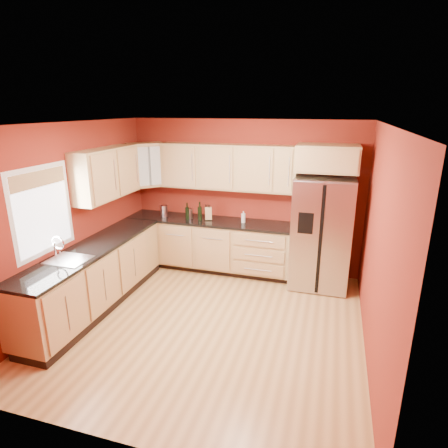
{
  "coord_description": "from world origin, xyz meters",
  "views": [
    {
      "loc": [
        1.47,
        -4.16,
        2.79
      ],
      "look_at": [
        -0.04,
        0.9,
        1.13
      ],
      "focal_mm": 30.0,
      "sensor_mm": 36.0,
      "label": 1
    }
  ],
  "objects": [
    {
      "name": "base_cabinets_left",
      "position": [
        -1.7,
        0.0,
        0.44
      ],
      "size": [
        0.6,
        2.8,
        0.88
      ],
      "primitive_type": "cube",
      "color": "tan",
      "rests_on": "floor"
    },
    {
      "name": "canister_left",
      "position": [
        -1.38,
        1.67,
        1.02
      ],
      "size": [
        0.15,
        0.15,
        0.2
      ],
      "primitive_type": "cylinder",
      "rotation": [
        0.0,
        0.0,
        0.26
      ],
      "color": "#BCBCC1",
      "rests_on": "countertop_back"
    },
    {
      "name": "wall_left",
      "position": [
        -2.0,
        0.0,
        1.3
      ],
      "size": [
        0.04,
        4.0,
        2.6
      ],
      "primitive_type": "cube",
      "color": "maroon",
      "rests_on": "floor"
    },
    {
      "name": "floor",
      "position": [
        0.0,
        0.0,
        0.0
      ],
      "size": [
        4.0,
        4.0,
        0.0
      ],
      "primitive_type": "plane",
      "color": "#AD7B43",
      "rests_on": "ground"
    },
    {
      "name": "upper_cabinets_back",
      "position": [
        -0.25,
        1.83,
        1.83
      ],
      "size": [
        2.3,
        0.33,
        0.75
      ],
      "primitive_type": "cube",
      "color": "tan",
      "rests_on": "wall_back"
    },
    {
      "name": "canister_right",
      "position": [
        -0.9,
        1.68,
        1.01
      ],
      "size": [
        0.12,
        0.12,
        0.18
      ],
      "primitive_type": "cylinder",
      "rotation": [
        0.0,
        0.0,
        -0.1
      ],
      "color": "#BCBCC1",
      "rests_on": "countertop_back"
    },
    {
      "name": "window",
      "position": [
        -1.98,
        -0.5,
        1.55
      ],
      "size": [
        0.03,
        0.9,
        1.0
      ],
      "primitive_type": "cube",
      "color": "white",
      "rests_on": "wall_left"
    },
    {
      "name": "corner_upper_cabinet",
      "position": [
        -1.67,
        1.67,
        1.83
      ],
      "size": [
        0.67,
        0.67,
        0.75
      ],
      "primitive_type": "cube",
      "rotation": [
        0.0,
        0.0,
        0.79
      ],
      "color": "tan",
      "rests_on": "wall_back"
    },
    {
      "name": "knife_block",
      "position": [
        -0.56,
        1.71,
        1.03
      ],
      "size": [
        0.14,
        0.14,
        0.22
      ],
      "primitive_type": "cube",
      "rotation": [
        0.0,
        0.0,
        0.42
      ],
      "color": "tan",
      "rests_on": "countertop_back"
    },
    {
      "name": "wall_back",
      "position": [
        0.0,
        2.0,
        1.3
      ],
      "size": [
        4.0,
        0.04,
        2.6
      ],
      "primitive_type": "cube",
      "color": "maroon",
      "rests_on": "floor"
    },
    {
      "name": "upper_cabinets_left",
      "position": [
        -1.83,
        0.72,
        1.83
      ],
      "size": [
        0.33,
        1.35,
        0.75
      ],
      "primitive_type": "cube",
      "color": "tan",
      "rests_on": "wall_left"
    },
    {
      "name": "soap_dispenser",
      "position": [
        0.06,
        1.71,
        1.02
      ],
      "size": [
        0.07,
        0.07,
        0.2
      ],
      "primitive_type": "cylinder",
      "rotation": [
        0.0,
        0.0,
        -0.06
      ],
      "color": "silver",
      "rests_on": "countertop_back"
    },
    {
      "name": "base_cabinets_back",
      "position": [
        -0.55,
        1.7,
        0.44
      ],
      "size": [
        2.9,
        0.6,
        0.88
      ],
      "primitive_type": "cube",
      "color": "tan",
      "rests_on": "floor"
    },
    {
      "name": "over_fridge_cabinet",
      "position": [
        1.35,
        1.7,
        2.05
      ],
      "size": [
        0.92,
        0.6,
        0.4
      ],
      "primitive_type": "cube",
      "color": "tan",
      "rests_on": "wall_back"
    },
    {
      "name": "wine_bottle_a",
      "position": [
        -0.69,
        1.63,
        1.08
      ],
      "size": [
        0.09,
        0.09,
        0.33
      ],
      "primitive_type": null,
      "rotation": [
        0.0,
        0.0,
        0.37
      ],
      "color": "black",
      "rests_on": "countertop_back"
    },
    {
      "name": "wine_bottle_b",
      "position": [
        -0.91,
        1.62,
        1.07
      ],
      "size": [
        0.08,
        0.08,
        0.29
      ],
      "primitive_type": null,
      "rotation": [
        0.0,
        0.0,
        0.24
      ],
      "color": "black",
      "rests_on": "countertop_back"
    },
    {
      "name": "refrigerator",
      "position": [
        1.35,
        1.62,
        0.89
      ],
      "size": [
        0.9,
        0.75,
        1.78
      ],
      "primitive_type": "cube",
      "color": "#BCBCC1",
      "rests_on": "floor"
    },
    {
      "name": "sink_faucet",
      "position": [
        -1.69,
        -0.5,
        1.07
      ],
      "size": [
        0.5,
        0.42,
        0.3
      ],
      "primitive_type": null,
      "color": "white",
      "rests_on": "countertop_left"
    },
    {
      "name": "ceiling",
      "position": [
        0.0,
        0.0,
        2.6
      ],
      "size": [
        4.0,
        4.0,
        0.0
      ],
      "primitive_type": "plane",
      "color": "silver",
      "rests_on": "wall_back"
    },
    {
      "name": "wall_right",
      "position": [
        2.0,
        0.0,
        1.3
      ],
      "size": [
        0.04,
        4.0,
        2.6
      ],
      "primitive_type": "cube",
      "color": "maroon",
      "rests_on": "floor"
    },
    {
      "name": "countertop_left",
      "position": [
        -1.69,
        0.0,
        0.9
      ],
      "size": [
        0.62,
        2.8,
        0.04
      ],
      "primitive_type": "cube",
      "color": "black",
      "rests_on": "base_cabinets_left"
    },
    {
      "name": "countertop_back",
      "position": [
        -0.55,
        1.69,
        0.9
      ],
      "size": [
        2.9,
        0.62,
        0.04
      ],
      "primitive_type": "cube",
      "color": "black",
      "rests_on": "base_cabinets_back"
    },
    {
      "name": "wall_front",
      "position": [
        0.0,
        -2.0,
        1.3
      ],
      "size": [
        4.0,
        0.04,
        2.6
      ],
      "primitive_type": "cube",
      "color": "maroon",
      "rests_on": "floor"
    }
  ]
}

